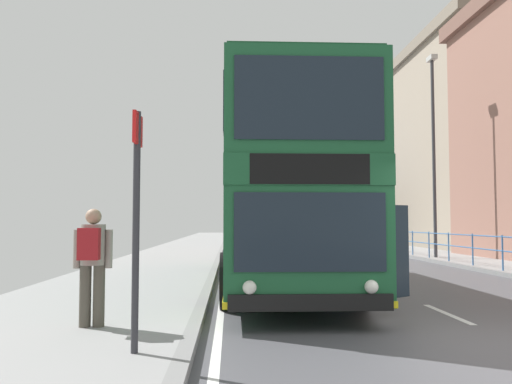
# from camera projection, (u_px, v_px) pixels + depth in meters

# --- Properties ---
(ground) EXTENTS (15.80, 140.00, 0.20)m
(ground) POSITION_uv_depth(u_px,v_px,m) (477.00, 348.00, 6.44)
(ground) COLOR #4C4C51
(double_decker_bus_main) EXTENTS (3.22, 11.16, 4.31)m
(double_decker_bus_main) POSITION_uv_depth(u_px,v_px,m) (278.00, 196.00, 13.01)
(double_decker_bus_main) COLOR #19512D
(double_decker_bus_main) RESTS_ON ground
(background_bus_far_lane) EXTENTS (2.67, 9.14, 3.12)m
(background_bus_far_lane) POSITION_uv_depth(u_px,v_px,m) (324.00, 221.00, 37.38)
(background_bus_far_lane) COLOR navy
(background_bus_far_lane) RESTS_ON ground
(pedestrian_railing_far_kerb) EXTENTS (0.05, 23.51, 1.07)m
(pedestrian_railing_far_kerb) POSITION_uv_depth(u_px,v_px,m) (473.00, 244.00, 17.71)
(pedestrian_railing_far_kerb) COLOR #386BA8
(pedestrian_railing_far_kerb) RESTS_ON ground
(pedestrian_with_backpack) EXTENTS (0.54, 0.53, 1.65)m
(pedestrian_with_backpack) POSITION_uv_depth(u_px,v_px,m) (92.00, 258.00, 7.26)
(pedestrian_with_backpack) COLOR #4C473D
(pedestrian_with_backpack) RESTS_ON ground
(bus_stop_sign_near) EXTENTS (0.08, 0.44, 2.72)m
(bus_stop_sign_near) POSITION_uv_depth(u_px,v_px,m) (136.00, 203.00, 5.89)
(bus_stop_sign_near) COLOR #2D2D33
(bus_stop_sign_near) RESTS_ON ground
(street_lamp_far_side) EXTENTS (0.28, 0.60, 8.60)m
(street_lamp_far_side) POSITION_uv_depth(u_px,v_px,m) (433.00, 141.00, 22.13)
(street_lamp_far_side) COLOR #38383D
(street_lamp_far_side) RESTS_ON ground
(bare_tree_far_00) EXTENTS (1.38, 3.08, 7.35)m
(bare_tree_far_00) POSITION_uv_depth(u_px,v_px,m) (361.00, 200.00, 40.28)
(bare_tree_far_00) COLOR #4C3D2D
(bare_tree_far_00) RESTS_ON ground
(background_building_00) EXTENTS (12.87, 13.72, 13.34)m
(background_building_00) POSITION_uv_depth(u_px,v_px,m) (511.00, 143.00, 33.57)
(background_building_00) COLOR gray
(background_building_00) RESTS_ON ground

